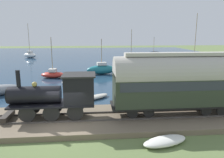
{
  "coord_description": "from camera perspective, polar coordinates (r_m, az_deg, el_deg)",
  "views": [
    {
      "loc": [
        -13.64,
        -1.83,
        6.3
      ],
      "look_at": [
        6.55,
        -3.7,
        2.05
      ],
      "focal_mm": 35.0,
      "sensor_mm": 36.0,
      "label": 1
    }
  ],
  "objects": [
    {
      "name": "ground_plane",
      "position": [
        15.14,
        -12.07,
        -13.04
      ],
      "size": [
        200.0,
        200.0,
        0.0
      ],
      "primitive_type": "plane",
      "color": "#607542"
    },
    {
      "name": "harbor_water",
      "position": [
        58.36,
        -7.09,
        5.56
      ],
      "size": [
        80.0,
        80.0,
        0.01
      ],
      "color": "navy",
      "rests_on": "ground"
    },
    {
      "name": "rail_embankment",
      "position": [
        16.23,
        -11.57,
        -10.55
      ],
      "size": [
        5.53,
        56.0,
        0.49
      ],
      "color": "#756651",
      "rests_on": "ground"
    },
    {
      "name": "steam_locomotive",
      "position": [
        15.64,
        -13.59,
        -3.62
      ],
      "size": [
        2.12,
        6.36,
        3.4
      ],
      "color": "black",
      "rests_on": "rail_embankment"
    },
    {
      "name": "passenger_coach",
      "position": [
        16.43,
        16.26,
        -0.46
      ],
      "size": [
        2.44,
        9.35,
        4.5
      ],
      "color": "black",
      "rests_on": "rail_embankment"
    },
    {
      "name": "sailboat_yellow",
      "position": [
        39.64,
        20.45,
        2.78
      ],
      "size": [
        4.27,
        5.65,
        9.51
      ],
      "rotation": [
        0.0,
        0.0,
        0.57
      ],
      "color": "gold",
      "rests_on": "harbor_water"
    },
    {
      "name": "sailboat_teal",
      "position": [
        34.28,
        -2.7,
        2.56
      ],
      "size": [
        2.41,
        4.95,
        5.48
      ],
      "rotation": [
        0.0,
        0.0,
        0.17
      ],
      "color": "#1E707A",
      "rests_on": "harbor_water"
    },
    {
      "name": "sailboat_white",
      "position": [
        61.38,
        -20.63,
        5.91
      ],
      "size": [
        3.61,
        4.36,
        8.77
      ],
      "rotation": [
        0.0,
        0.0,
        -0.55
      ],
      "color": "white",
      "rests_on": "harbor_water"
    },
    {
      "name": "sailboat_red",
      "position": [
        32.63,
        -15.19,
        1.21
      ],
      "size": [
        2.11,
        3.55,
        5.76
      ],
      "rotation": [
        0.0,
        0.0,
        -0.1
      ],
      "color": "#B72D23",
      "rests_on": "harbor_water"
    },
    {
      "name": "sailboat_brown",
      "position": [
        42.86,
        4.99,
        4.28
      ],
      "size": [
        1.75,
        3.35,
        7.04
      ],
      "rotation": [
        0.0,
        0.0,
        0.13
      ],
      "color": "brown",
      "rests_on": "harbor_water"
    },
    {
      "name": "sailboat_black",
      "position": [
        63.19,
        10.79,
        6.52
      ],
      "size": [
        3.75,
        5.52,
        5.31
      ],
      "rotation": [
        0.0,
        0.0,
        0.52
      ],
      "color": "black",
      "rests_on": "harbor_water"
    },
    {
      "name": "rowboat_off_pier",
      "position": [
        26.21,
        3.43,
        -1.72
      ],
      "size": [
        2.61,
        2.09,
        0.31
      ],
      "rotation": [
        0.0,
        0.0,
        -1.04
      ],
      "color": "silver",
      "rests_on": "harbor_water"
    },
    {
      "name": "rowboat_far_out",
      "position": [
        21.51,
        -4.14,
        -4.68
      ],
      "size": [
        2.55,
        2.86,
        0.37
      ],
      "rotation": [
        0.0,
        0.0,
        0.68
      ],
      "color": "beige",
      "rests_on": "harbor_water"
    },
    {
      "name": "rowboat_mid_harbor",
      "position": [
        28.4,
        -11.54,
        -0.65
      ],
      "size": [
        2.04,
        1.74,
        0.53
      ],
      "rotation": [
        0.0,
        0.0,
        0.97
      ],
      "color": "beige",
      "rests_on": "harbor_water"
    },
    {
      "name": "beached_dinghy",
      "position": [
        13.41,
        13.67,
        -15.49
      ],
      "size": [
        1.88,
        3.0,
        0.44
      ],
      "color": "silver",
      "rests_on": "ground"
    }
  ]
}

